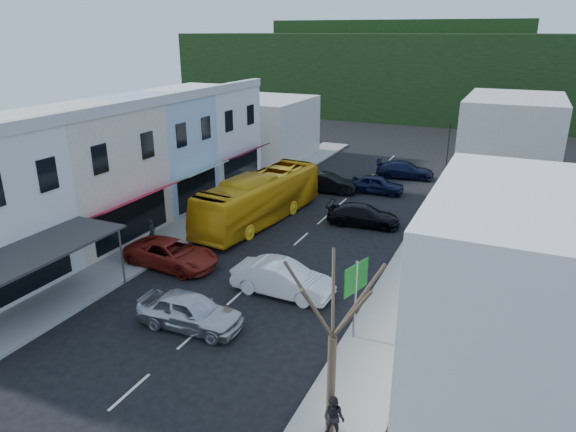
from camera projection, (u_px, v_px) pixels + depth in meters
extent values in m
plane|color=black|center=(238.00, 295.00, 25.52)|extent=(120.00, 120.00, 0.00)
cube|color=gray|center=(216.00, 212.00, 36.97)|extent=(3.00, 52.00, 0.15)
cube|color=gray|center=(427.00, 246.00, 31.15)|extent=(3.00, 52.00, 0.15)
cube|color=#510C1A|center=(12.00, 251.00, 23.02)|extent=(1.30, 7.65, 0.08)
cube|color=beige|center=(83.00, 175.00, 31.57)|extent=(7.00, 8.00, 8.00)
cube|color=#A61929|center=(138.00, 198.00, 30.30)|extent=(1.30, 6.80, 0.08)
cube|color=#A5C0D8|center=(155.00, 152.00, 37.57)|extent=(7.00, 6.00, 8.00)
cube|color=#195926|center=(203.00, 171.00, 36.30)|extent=(1.30, 5.10, 0.08)
cube|color=silver|center=(204.00, 137.00, 43.14)|extent=(7.00, 7.00, 8.00)
cube|color=#510C1A|center=(247.00, 152.00, 41.87)|extent=(1.30, 5.95, 0.08)
cube|color=silver|center=(558.00, 325.00, 15.50)|extent=(8.00, 9.00, 8.00)
cube|color=#B7B2A8|center=(266.00, 128.00, 52.28)|extent=(8.00, 10.00, 6.00)
cube|color=#B7B2A8|center=(511.00, 136.00, 45.77)|extent=(8.00, 12.00, 7.00)
cube|color=black|center=(444.00, 75.00, 78.31)|extent=(80.00, 24.00, 12.00)
cube|color=black|center=(403.00, 46.00, 85.19)|extent=(40.00, 16.00, 8.00)
imported|color=yellow|center=(260.00, 200.00, 34.87)|extent=(3.73, 11.80, 3.10)
imported|color=silver|center=(190.00, 313.00, 22.51)|extent=(4.47, 1.99, 1.40)
imported|color=white|center=(283.00, 281.00, 25.37)|extent=(4.43, 1.88, 1.40)
imported|color=maroon|center=(172.00, 254.00, 28.41)|extent=(4.68, 2.10, 1.40)
imported|color=black|center=(364.00, 215.00, 34.45)|extent=(4.67, 2.32, 1.40)
imported|color=black|center=(377.00, 185.00, 41.29)|extent=(4.46, 1.94, 1.40)
imported|color=black|center=(327.00, 184.00, 41.54)|extent=(4.59, 2.34, 1.40)
imported|color=black|center=(405.00, 170.00, 45.62)|extent=(4.71, 2.43, 1.40)
imported|color=black|center=(152.00, 232.00, 30.83)|extent=(0.52, 0.67, 1.70)
imported|color=black|center=(334.00, 417.00, 16.04)|extent=(0.72, 0.48, 1.70)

